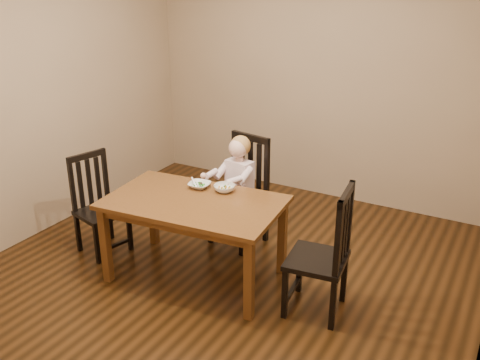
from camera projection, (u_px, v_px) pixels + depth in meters
The scene contains 9 objects.
room at pixel (226, 120), 4.06m from camera, with size 4.01×4.01×2.71m.
dining_table at pixel (194, 210), 4.30m from camera, with size 1.47×0.97×0.70m.
chair_child at pixel (242, 192), 4.94m from camera, with size 0.50×0.49×1.02m.
chair_left at pixel (98, 206), 4.80m from camera, with size 0.46×0.48×0.91m.
chair_right at pixel (324, 254), 3.90m from camera, with size 0.47×0.49×1.01m.
toddler at pixel (238, 180), 4.85m from camera, with size 0.32×0.40×0.55m, color white, non-canonical shape.
bowl_peas at pixel (199, 185), 4.50m from camera, with size 0.18×0.18×0.04m, color white.
bowl_veg at pixel (224, 188), 4.42m from camera, with size 0.18×0.18×0.06m, color white.
fork at pixel (194, 183), 4.49m from camera, with size 0.11×0.09×0.05m.
Camera 1 is at (2.02, -3.38, 2.46)m, focal length 40.00 mm.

